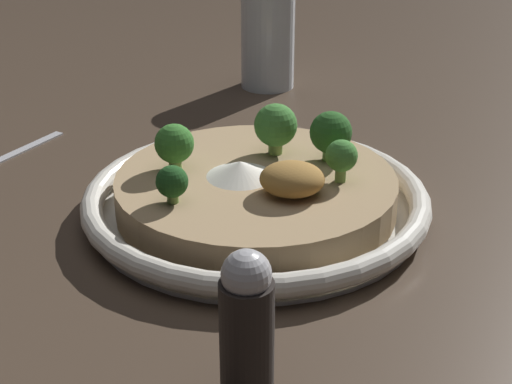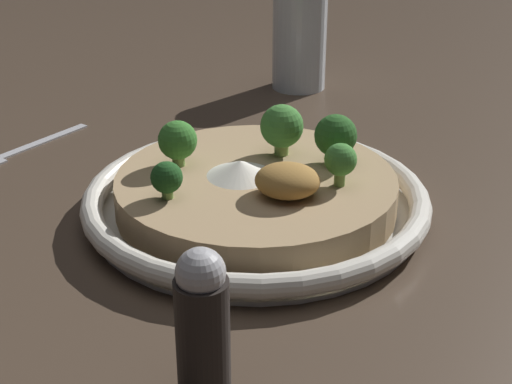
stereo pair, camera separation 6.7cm
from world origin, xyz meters
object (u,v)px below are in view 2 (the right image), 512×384
object	(u,v)px
drinking_glass	(299,40)
pepper_shaker	(202,324)
risotto_bowl	(256,197)
broccoli_left	(341,161)
broccoli_front_left	(336,137)
broccoli_front	(282,127)
broccoli_back_right	(167,178)
broccoli_right	(178,141)
fork_utensil	(11,153)

from	to	relation	value
drinking_glass	pepper_shaker	bearing A→B (deg)	91.42
drinking_glass	risotto_bowl	bearing A→B (deg)	91.01
risotto_bowl	broccoli_left	world-z (taller)	broccoli_left
broccoli_front_left	broccoli_left	world-z (taller)	broccoli_front_left
pepper_shaker	risotto_bowl	bearing A→B (deg)	-87.95
risotto_bowl	broccoli_front	xyz separation A→B (m)	(-0.01, -0.05, 0.05)
risotto_bowl	broccoli_back_right	size ratio (longest dim) A/B	9.59
broccoli_left	drinking_glass	xyz separation A→B (m)	(0.08, -0.36, 0.00)
broccoli_back_right	broccoli_left	xyz separation A→B (m)	(-0.13, -0.05, 0.00)
broccoli_right	drinking_glass	size ratio (longest dim) A/B	0.34
broccoli_front_left	fork_utensil	distance (m)	0.34
broccoli_front	broccoli_left	world-z (taller)	broccoli_front
broccoli_back_right	broccoli_left	bearing A→B (deg)	-160.78
broccoli_left	drinking_glass	bearing A→B (deg)	-77.84
broccoli_left	broccoli_right	bearing A→B (deg)	-6.66
risotto_bowl	drinking_glass	bearing A→B (deg)	-88.99
risotto_bowl	broccoli_front	distance (m)	0.07
risotto_bowl	broccoli_back_right	bearing A→B (deg)	39.64
broccoli_back_right	broccoli_front	world-z (taller)	broccoli_front
broccoli_right	broccoli_left	bearing A→B (deg)	173.34
broccoli_front	broccoli_right	bearing A→B (deg)	25.01
broccoli_front	broccoli_left	xyz separation A→B (m)	(-0.06, 0.06, -0.00)
broccoli_back_right	fork_utensil	world-z (taller)	broccoli_back_right
broccoli_front	broccoli_left	size ratio (longest dim) A/B	1.26
broccoli_front_left	drinking_glass	world-z (taller)	drinking_glass
broccoli_back_right	fork_utensil	bearing A→B (deg)	-34.24
broccoli_front_left	pepper_shaker	xyz separation A→B (m)	(0.06, 0.27, -0.01)
drinking_glass	fork_utensil	distance (m)	0.38
risotto_bowl	broccoli_right	distance (m)	0.08
risotto_bowl	broccoli_front_left	world-z (taller)	broccoli_front_left
broccoli_front_left	fork_utensil	size ratio (longest dim) A/B	0.30
broccoli_back_right	fork_utensil	distance (m)	0.26
broccoli_front_left	broccoli_back_right	bearing A→B (deg)	35.79
pepper_shaker	broccoli_right	bearing A→B (deg)	-71.99
drinking_glass	pepper_shaker	size ratio (longest dim) A/B	1.21
broccoli_front_left	pepper_shaker	bearing A→B (deg)	78.48
broccoli_front	pepper_shaker	world-z (taller)	pepper_shaker
risotto_bowl	broccoli_back_right	distance (m)	0.09
broccoli_front	pepper_shaker	bearing A→B (deg)	88.72
broccoli_back_right	drinking_glass	size ratio (longest dim) A/B	0.26
broccoli_front	pepper_shaker	distance (m)	0.28
broccoli_left	pepper_shaker	size ratio (longest dim) A/B	0.37
broccoli_left	fork_utensil	xyz separation A→B (m)	(0.34, -0.09, -0.06)
broccoli_front_left	drinking_glass	size ratio (longest dim) A/B	0.37
broccoli_back_right	broccoli_front	xyz separation A→B (m)	(-0.08, -0.10, 0.01)
broccoli_left	drinking_glass	distance (m)	0.37
broccoli_front	broccoli_front_left	bearing A→B (deg)	166.30
fork_utensil	broccoli_left	bearing A→B (deg)	101.67
broccoli_front	drinking_glass	distance (m)	0.30
broccoli_right	fork_utensil	xyz separation A→B (m)	(0.20, -0.08, -0.06)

